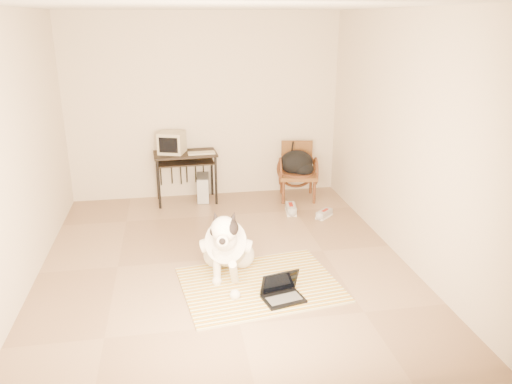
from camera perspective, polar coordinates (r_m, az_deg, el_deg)
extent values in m
plane|color=#96775C|center=(5.74, -3.73, -7.60)|extent=(4.50, 4.50, 0.00)
plane|color=silver|center=(5.13, -4.42, 20.42)|extent=(4.50, 4.50, 0.00)
plane|color=beige|center=(7.47, -5.88, 9.59)|extent=(4.50, 0.00, 4.50)
plane|color=beige|center=(3.15, 0.26, -3.93)|extent=(4.50, 0.00, 4.50)
plane|color=beige|center=(5.46, -25.47, 4.23)|extent=(0.00, 4.50, 4.50)
plane|color=beige|center=(5.82, 16.06, 6.19)|extent=(0.00, 4.50, 4.50)
cube|color=orange|center=(4.81, 2.27, -13.21)|extent=(1.57, 0.44, 0.02)
cube|color=#366F41|center=(5.00, 1.34, -11.82)|extent=(1.57, 0.44, 0.02)
cube|color=#57346D|center=(5.20, 0.48, -10.54)|extent=(1.57, 0.44, 0.02)
cube|color=#F4E055|center=(5.39, -0.31, -9.34)|extent=(1.57, 0.44, 0.02)
cube|color=beige|center=(5.59, -1.04, -8.23)|extent=(1.57, 0.44, 0.02)
sphere|color=white|center=(5.51, -4.55, -7.17)|extent=(0.29, 0.29, 0.29)
sphere|color=white|center=(5.49, -1.68, -7.23)|extent=(0.29, 0.29, 0.29)
ellipsoid|color=white|center=(5.48, -3.13, -7.04)|extent=(0.35, 0.32, 0.29)
ellipsoid|color=white|center=(5.24, -3.32, -5.96)|extent=(0.48, 0.71, 0.62)
cylinder|color=silver|center=(5.25, -3.31, -5.91)|extent=(0.53, 0.63, 0.57)
sphere|color=white|center=(5.02, -3.54, -5.43)|extent=(0.24, 0.24, 0.24)
sphere|color=white|center=(4.87, -3.67, -4.29)|extent=(0.26, 0.26, 0.26)
ellipsoid|color=black|center=(4.86, -3.20, -4.11)|extent=(0.20, 0.23, 0.19)
cylinder|color=white|center=(4.78, -3.78, -5.28)|extent=(0.14, 0.16, 0.11)
sphere|color=black|center=(4.72, -3.87, -5.65)|extent=(0.06, 0.06, 0.06)
cone|color=black|center=(4.89, -4.63, -2.90)|extent=(0.14, 0.15, 0.16)
cone|color=black|center=(4.88, -2.63, -2.93)|extent=(0.13, 0.14, 0.16)
torus|color=white|center=(4.98, -3.56, -5.04)|extent=(0.25, 0.17, 0.21)
cylinder|color=white|center=(5.14, -4.51, -8.36)|extent=(0.10, 0.13, 0.40)
cylinder|color=white|center=(5.03, -2.54, -9.25)|extent=(0.15, 0.36, 0.40)
sphere|color=white|center=(5.20, -4.49, -10.10)|extent=(0.10, 0.10, 0.10)
sphere|color=white|center=(4.94, -2.41, -11.66)|extent=(0.11, 0.11, 0.11)
cone|color=black|center=(5.75, -3.10, -6.94)|extent=(0.12, 0.40, 0.10)
cube|color=black|center=(4.93, 3.16, -12.11)|extent=(0.43, 0.35, 0.02)
cube|color=#4F4F52|center=(4.91, 3.23, -12.05)|extent=(0.35, 0.23, 0.00)
cube|color=black|center=(4.93, 2.70, -10.26)|extent=(0.39, 0.18, 0.25)
cube|color=black|center=(4.92, 2.75, -10.28)|extent=(0.35, 0.15, 0.22)
cube|color=black|center=(7.31, -8.10, 4.34)|extent=(0.92, 0.55, 0.03)
cube|color=black|center=(7.30, -8.04, 3.37)|extent=(0.82, 0.44, 0.02)
cylinder|color=black|center=(7.20, -11.04, 0.82)|extent=(0.04, 0.04, 0.72)
cylinder|color=black|center=(7.60, -11.18, 1.79)|extent=(0.04, 0.04, 0.72)
cylinder|color=black|center=(7.26, -4.59, 1.29)|extent=(0.04, 0.04, 0.72)
cylinder|color=black|center=(7.66, -5.06, 2.23)|extent=(0.04, 0.04, 0.72)
cube|color=#B3A78C|center=(7.30, -9.59, 5.60)|extent=(0.43, 0.42, 0.31)
cube|color=black|center=(7.15, -9.99, 5.29)|extent=(0.26, 0.10, 0.22)
cube|color=#B3A78C|center=(7.22, -6.25, 4.45)|extent=(0.39, 0.16, 0.03)
cube|color=#4F4F52|center=(7.51, -6.06, 0.50)|extent=(0.21, 0.42, 0.38)
cube|color=#B6B6BB|center=(7.32, -6.09, -0.01)|extent=(0.16, 0.03, 0.36)
cube|color=brown|center=(7.50, 4.79, 1.96)|extent=(0.63, 0.61, 0.06)
cylinder|color=#3E1F11|center=(7.49, 4.80, 2.23)|extent=(0.51, 0.51, 0.04)
cube|color=brown|center=(7.67, 4.68, 4.33)|extent=(0.47, 0.11, 0.42)
cylinder|color=#3E1F11|center=(7.33, 3.14, -0.06)|extent=(0.04, 0.04, 0.34)
cylinder|color=#3E1F11|center=(7.76, 2.93, 1.05)|extent=(0.04, 0.04, 0.34)
cylinder|color=#3E1F11|center=(7.37, 6.67, -0.05)|extent=(0.04, 0.04, 0.34)
cylinder|color=#3E1F11|center=(7.80, 6.26, 1.06)|extent=(0.04, 0.04, 0.34)
ellipsoid|color=black|center=(7.45, 4.65, 3.40)|extent=(0.49, 0.41, 0.36)
ellipsoid|color=black|center=(7.39, 5.46, 2.66)|extent=(0.31, 0.25, 0.21)
cube|color=white|center=(7.05, 4.00, -2.24)|extent=(0.17, 0.35, 0.03)
cube|color=gray|center=(7.03, 4.01, -1.90)|extent=(0.17, 0.33, 0.10)
cube|color=maroon|center=(7.01, 4.02, -1.56)|extent=(0.08, 0.17, 0.02)
cube|color=white|center=(6.93, 7.79, -2.76)|extent=(0.29, 0.28, 0.03)
cube|color=gray|center=(6.92, 7.81, -2.46)|extent=(0.28, 0.27, 0.09)
cube|color=maroon|center=(6.90, 7.82, -2.17)|extent=(0.14, 0.13, 0.02)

